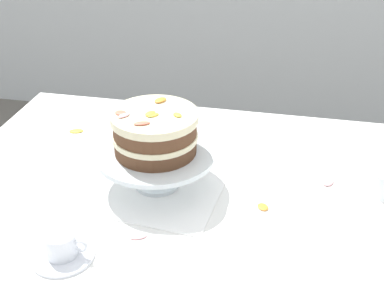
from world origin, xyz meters
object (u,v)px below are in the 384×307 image
object	(u,v)px
dining_table	(214,238)
teacup	(62,248)
layer_cake	(155,132)
cake_stand	(156,157)

from	to	relation	value
dining_table	teacup	size ratio (longest dim) A/B	10.67
dining_table	teacup	xyz separation A→B (m)	(-0.28, -0.22, 0.11)
layer_cake	teacup	world-z (taller)	layer_cake
cake_stand	teacup	xyz separation A→B (m)	(-0.12, -0.29, -0.06)
dining_table	teacup	bearing A→B (deg)	-141.03
teacup	cake_stand	bearing A→B (deg)	67.07
layer_cake	teacup	size ratio (longest dim) A/B	1.56
cake_stand	teacup	bearing A→B (deg)	-112.93
layer_cake	teacup	xyz separation A→B (m)	(-0.12, -0.29, -0.13)
layer_cake	teacup	distance (m)	0.34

